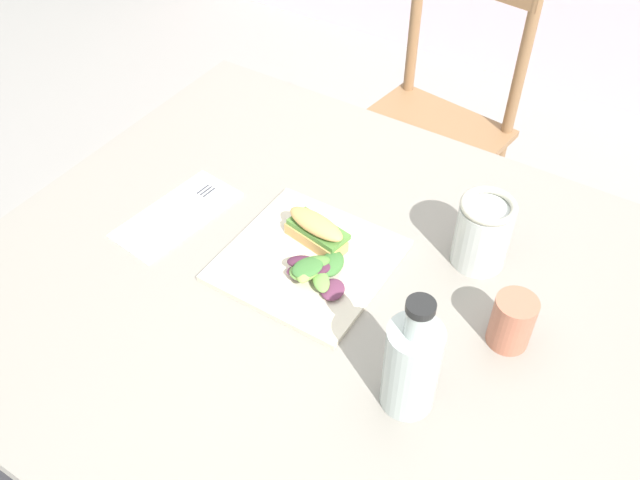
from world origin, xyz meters
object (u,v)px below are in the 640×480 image
(mason_jar_iced_tea, at_px, (482,235))
(cup_extra_side, at_px, (512,322))
(dining_table, at_px, (333,337))
(sandwich_half_front, at_px, (316,230))
(bottle_cold_brew, at_px, (411,369))
(plate_lunch, at_px, (308,260))
(chair_wooden_far, at_px, (429,130))
(fork_on_napkin, at_px, (184,208))

(mason_jar_iced_tea, bearing_deg, cup_extra_side, -52.14)
(dining_table, relative_size, mason_jar_iced_tea, 9.40)
(sandwich_half_front, bearing_deg, mason_jar_iced_tea, 25.26)
(bottle_cold_brew, bearing_deg, mason_jar_iced_tea, 94.21)
(plate_lunch, bearing_deg, chair_wooden_far, 99.36)
(plate_lunch, distance_m, fork_on_napkin, 0.27)
(fork_on_napkin, distance_m, bottle_cold_brew, 0.55)
(chair_wooden_far, bearing_deg, fork_on_napkin, -98.32)
(chair_wooden_far, distance_m, mason_jar_iced_tea, 0.86)
(chair_wooden_far, relative_size, plate_lunch, 3.24)
(sandwich_half_front, distance_m, cup_extra_side, 0.36)
(mason_jar_iced_tea, relative_size, cup_extra_side, 1.44)
(dining_table, distance_m, sandwich_half_front, 0.19)
(fork_on_napkin, bearing_deg, cup_extra_side, 3.16)
(sandwich_half_front, xyz_separation_m, mason_jar_iced_tea, (0.25, 0.12, 0.02))
(dining_table, bearing_deg, bottle_cold_brew, -31.10)
(sandwich_half_front, bearing_deg, cup_extra_side, -2.94)
(plate_lunch, relative_size, cup_extra_side, 2.98)
(chair_wooden_far, height_order, mason_jar_iced_tea, same)
(chair_wooden_far, bearing_deg, sandwich_half_front, -80.73)
(plate_lunch, bearing_deg, dining_table, -25.92)
(bottle_cold_brew, height_order, cup_extra_side, bottle_cold_brew)
(chair_wooden_far, relative_size, bottle_cold_brew, 4.11)
(bottle_cold_brew, bearing_deg, chair_wooden_far, 112.09)
(sandwich_half_front, bearing_deg, chair_wooden_far, 99.27)
(plate_lunch, distance_m, bottle_cold_brew, 0.31)
(dining_table, distance_m, bottle_cold_brew, 0.29)
(fork_on_napkin, height_order, mason_jar_iced_tea, mason_jar_iced_tea)
(sandwich_half_front, distance_m, bottle_cold_brew, 0.34)
(chair_wooden_far, bearing_deg, cup_extra_side, -59.33)
(sandwich_half_front, relative_size, fork_on_napkin, 0.65)
(chair_wooden_far, xyz_separation_m, fork_on_napkin, (-0.13, -0.86, 0.30))
(sandwich_half_front, height_order, bottle_cold_brew, bottle_cold_brew)
(dining_table, height_order, chair_wooden_far, chair_wooden_far)
(plate_lunch, height_order, mason_jar_iced_tea, mason_jar_iced_tea)
(dining_table, xyz_separation_m, bottle_cold_brew, (0.19, -0.12, 0.19))
(plate_lunch, bearing_deg, mason_jar_iced_tea, 33.34)
(cup_extra_side, bearing_deg, fork_on_napkin, -176.84)
(chair_wooden_far, height_order, cup_extra_side, chair_wooden_far)
(bottle_cold_brew, bearing_deg, cup_extra_side, 64.44)
(chair_wooden_far, distance_m, bottle_cold_brew, 1.14)
(mason_jar_iced_tea, bearing_deg, sandwich_half_front, -154.74)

